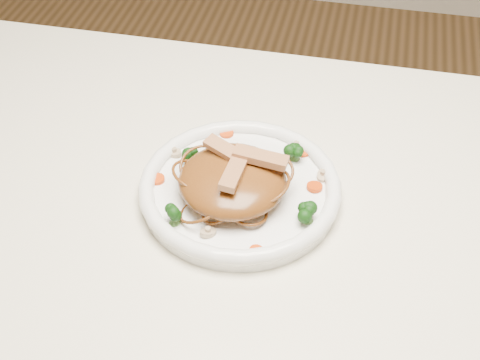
# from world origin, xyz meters

# --- Properties ---
(table) EXTENTS (1.20, 0.80, 0.75)m
(table) POSITION_xyz_m (0.00, 0.00, 0.65)
(table) COLOR silver
(table) RESTS_ON ground
(plate) EXTENTS (0.30, 0.30, 0.02)m
(plate) POSITION_xyz_m (-0.07, 0.05, 0.76)
(plate) COLOR white
(plate) RESTS_ON table
(noodle_mound) EXTENTS (0.14, 0.14, 0.04)m
(noodle_mound) POSITION_xyz_m (-0.08, 0.04, 0.79)
(noodle_mound) COLOR brown
(noodle_mound) RESTS_ON plate
(chicken_a) EXTENTS (0.07, 0.03, 0.01)m
(chicken_a) POSITION_xyz_m (-0.05, 0.06, 0.82)
(chicken_a) COLOR tan
(chicken_a) RESTS_ON noodle_mound
(chicken_b) EXTENTS (0.06, 0.04, 0.01)m
(chicken_b) POSITION_xyz_m (-0.09, 0.07, 0.82)
(chicken_b) COLOR tan
(chicken_b) RESTS_ON noodle_mound
(chicken_c) EXTENTS (0.02, 0.06, 0.01)m
(chicken_c) POSITION_xyz_m (-0.08, 0.03, 0.82)
(chicken_c) COLOR tan
(chicken_c) RESTS_ON noodle_mound
(broccoli_0) EXTENTS (0.03, 0.03, 0.03)m
(broccoli_0) POSITION_xyz_m (-0.01, 0.13, 0.78)
(broccoli_0) COLOR #0F360B
(broccoli_0) RESTS_ON plate
(broccoli_1) EXTENTS (0.03, 0.03, 0.03)m
(broccoli_1) POSITION_xyz_m (-0.15, 0.08, 0.78)
(broccoli_1) COLOR #0F360B
(broccoli_1) RESTS_ON plate
(broccoli_2) EXTENTS (0.04, 0.04, 0.03)m
(broccoli_2) POSITION_xyz_m (-0.14, -0.02, 0.78)
(broccoli_2) COLOR #0F360B
(broccoli_2) RESTS_ON plate
(broccoli_3) EXTENTS (0.03, 0.03, 0.03)m
(broccoli_3) POSITION_xyz_m (0.02, 0.02, 0.78)
(broccoli_3) COLOR #0F360B
(broccoli_3) RESTS_ON plate
(carrot_0) EXTENTS (0.03, 0.03, 0.00)m
(carrot_0) POSITION_xyz_m (-0.01, 0.14, 0.77)
(carrot_0) COLOR red
(carrot_0) RESTS_ON plate
(carrot_1) EXTENTS (0.02, 0.02, 0.00)m
(carrot_1) POSITION_xyz_m (-0.18, 0.05, 0.77)
(carrot_1) COLOR red
(carrot_1) RESTS_ON plate
(carrot_2) EXTENTS (0.02, 0.02, 0.00)m
(carrot_2) POSITION_xyz_m (0.02, 0.07, 0.77)
(carrot_2) COLOR red
(carrot_2) RESTS_ON plate
(carrot_3) EXTENTS (0.02, 0.02, 0.00)m
(carrot_3) POSITION_xyz_m (-0.11, 0.16, 0.77)
(carrot_3) COLOR red
(carrot_3) RESTS_ON plate
(carrot_4) EXTENTS (0.02, 0.02, 0.00)m
(carrot_4) POSITION_xyz_m (-0.03, -0.05, 0.77)
(carrot_4) COLOR red
(carrot_4) RESTS_ON plate
(mushroom_0) EXTENTS (0.03, 0.03, 0.01)m
(mushroom_0) POSITION_xyz_m (-0.09, -0.03, 0.77)
(mushroom_0) COLOR beige
(mushroom_0) RESTS_ON plate
(mushroom_1) EXTENTS (0.02, 0.02, 0.01)m
(mushroom_1) POSITION_xyz_m (0.03, 0.10, 0.77)
(mushroom_1) COLOR beige
(mushroom_1) RESTS_ON plate
(mushroom_2) EXTENTS (0.03, 0.03, 0.01)m
(mushroom_2) POSITION_xyz_m (-0.17, 0.10, 0.77)
(mushroom_2) COLOR beige
(mushroom_2) RESTS_ON plate
(mushroom_3) EXTENTS (0.02, 0.02, 0.01)m
(mushroom_3) POSITION_xyz_m (-0.02, 0.15, 0.77)
(mushroom_3) COLOR beige
(mushroom_3) RESTS_ON plate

